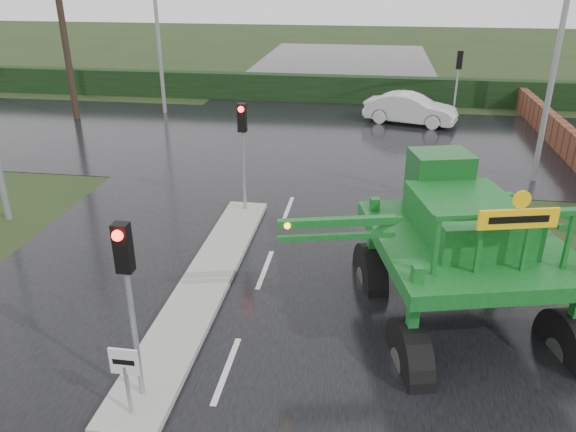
# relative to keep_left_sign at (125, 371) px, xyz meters

# --- Properties ---
(ground) EXTENTS (140.00, 140.00, 0.00)m
(ground) POSITION_rel_keep_left_sign_xyz_m (1.30, 1.50, -1.06)
(ground) COLOR black
(ground) RESTS_ON ground
(road_main) EXTENTS (14.00, 80.00, 0.02)m
(road_main) POSITION_rel_keep_left_sign_xyz_m (1.30, 11.50, -1.05)
(road_main) COLOR black
(road_main) RESTS_ON ground
(road_cross) EXTENTS (80.00, 12.00, 0.02)m
(road_cross) POSITION_rel_keep_left_sign_xyz_m (1.30, 17.50, -1.05)
(road_cross) COLOR black
(road_cross) RESTS_ON ground
(median_island) EXTENTS (1.20, 10.00, 0.16)m
(median_island) POSITION_rel_keep_left_sign_xyz_m (0.00, 4.50, -0.97)
(median_island) COLOR gray
(median_island) RESTS_ON ground
(hedge_row) EXTENTS (44.00, 0.90, 1.50)m
(hedge_row) POSITION_rel_keep_left_sign_xyz_m (1.30, 25.50, -0.31)
(hedge_row) COLOR black
(hedge_row) RESTS_ON ground
(brick_wall) EXTENTS (0.40, 20.00, 1.20)m
(brick_wall) POSITION_rel_keep_left_sign_xyz_m (11.80, 17.50, -0.46)
(brick_wall) COLOR #592D1E
(brick_wall) RESTS_ON ground
(keep_left_sign) EXTENTS (0.50, 0.07, 1.35)m
(keep_left_sign) POSITION_rel_keep_left_sign_xyz_m (0.00, 0.00, 0.00)
(keep_left_sign) COLOR gray
(keep_left_sign) RESTS_ON ground
(traffic_signal_near) EXTENTS (0.26, 0.33, 3.52)m
(traffic_signal_near) POSITION_rel_keep_left_sign_xyz_m (0.00, 0.49, 1.53)
(traffic_signal_near) COLOR gray
(traffic_signal_near) RESTS_ON ground
(traffic_signal_mid) EXTENTS (0.26, 0.33, 3.52)m
(traffic_signal_mid) POSITION_rel_keep_left_sign_xyz_m (0.00, 8.99, 1.53)
(traffic_signal_mid) COLOR gray
(traffic_signal_mid) RESTS_ON ground
(traffic_signal_far) EXTENTS (0.26, 0.33, 3.52)m
(traffic_signal_far) POSITION_rel_keep_left_sign_xyz_m (7.80, 21.51, 1.53)
(traffic_signal_far) COLOR gray
(traffic_signal_far) RESTS_ON ground
(street_light_right) EXTENTS (3.85, 0.30, 10.00)m
(street_light_right) POSITION_rel_keep_left_sign_xyz_m (9.49, 13.50, 4.93)
(street_light_right) COLOR gray
(street_light_right) RESTS_ON ground
(crop_sprayer) EXTENTS (8.02, 5.90, 4.60)m
(crop_sprayer) POSITION_rel_keep_left_sign_xyz_m (4.75, 2.46, 1.12)
(crop_sprayer) COLOR black
(crop_sprayer) RESTS_ON ground
(white_sedan) EXTENTS (4.72, 2.75, 1.47)m
(white_sedan) POSITION_rel_keep_left_sign_xyz_m (5.67, 21.08, -1.06)
(white_sedan) COLOR silver
(white_sedan) RESTS_ON ground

